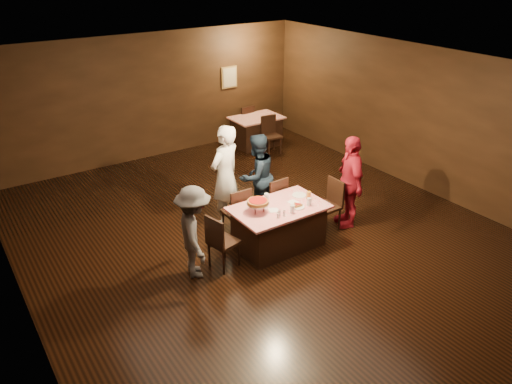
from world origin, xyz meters
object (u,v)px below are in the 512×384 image
at_px(chair_far_right, 272,200).
at_px(glass_front_right, 309,202).
at_px(chair_end_left, 224,241).
at_px(diner_white_jacket, 225,176).
at_px(pizza_stand, 258,202).
at_px(glass_front_left, 292,209).
at_px(chair_end_right, 327,205).
at_px(glass_back, 266,197).
at_px(glass_amber, 309,195).
at_px(chair_back_near, 272,135).
at_px(plate_empty, 299,195).
at_px(diner_navy_hoodie, 257,176).
at_px(chair_back_far, 244,122).
at_px(diner_red_shirt, 350,182).
at_px(diner_grey_knit, 194,232).
at_px(back_table, 256,131).
at_px(chair_far_left, 236,211).
at_px(main_table, 279,226).

bearing_deg(chair_far_right, glass_front_right, 89.56).
height_order(chair_end_left, diner_white_jacket, diner_white_jacket).
xyz_separation_m(chair_end_left, pizza_stand, (0.70, 0.05, 0.48)).
bearing_deg(chair_end_left, glass_front_left, -117.51).
relative_size(chair_end_right, glass_back, 6.79).
xyz_separation_m(chair_end_left, diner_white_jacket, (0.78, 1.24, 0.49)).
bearing_deg(glass_amber, chair_back_near, 63.09).
xyz_separation_m(plate_empty, glass_amber, (0.05, -0.20, 0.06)).
bearing_deg(diner_navy_hoodie, chair_back_far, -130.25).
height_order(diner_red_shirt, pizza_stand, diner_red_shirt).
height_order(chair_far_right, diner_grey_knit, diner_grey_knit).
bearing_deg(diner_white_jacket, diner_navy_hoodie, 153.33).
bearing_deg(chair_end_right, chair_end_left, -91.10).
distance_m(back_table, diner_red_shirt, 4.60).
distance_m(chair_far_right, chair_end_left, 1.68).
xyz_separation_m(chair_end_right, glass_amber, (-0.50, -0.05, 0.37)).
relative_size(chair_back_near, glass_amber, 6.79).
bearing_deg(chair_far_left, glass_amber, 141.89).
bearing_deg(main_table, chair_back_near, 55.91).
distance_m(pizza_stand, glass_front_right, 0.91).
relative_size(chair_back_far, glass_back, 6.79).
bearing_deg(main_table, chair_far_left, 118.07).
height_order(back_table, chair_far_left, chair_far_left).
bearing_deg(glass_front_right, main_table, 150.95).
bearing_deg(main_table, diner_grey_knit, 177.90).
distance_m(diner_navy_hoodie, diner_red_shirt, 1.74).
height_order(chair_far_left, chair_back_far, same).
height_order(diner_red_shirt, plate_empty, diner_red_shirt).
bearing_deg(chair_far_right, glass_front_left, 68.26).
bearing_deg(glass_front_left, chair_end_left, 165.38).
distance_m(back_table, pizza_stand, 5.25).
distance_m(back_table, plate_empty, 4.69).
height_order(chair_end_left, glass_front_left, chair_end_left).
bearing_deg(chair_end_right, glass_front_left, -75.16).
distance_m(chair_far_right, diner_white_jacket, 1.00).
bearing_deg(chair_back_near, chair_far_left, -128.32).
height_order(diner_grey_knit, glass_amber, diner_grey_knit).
relative_size(back_table, chair_far_left, 1.37).
bearing_deg(chair_end_left, diner_white_jacket, -45.16).
xyz_separation_m(back_table, chair_back_near, (0.00, -0.70, 0.09)).
xyz_separation_m(pizza_stand, glass_amber, (1.00, -0.10, -0.11)).
relative_size(chair_far_right, pizza_stand, 2.50).
height_order(chair_back_far, glass_front_left, chair_back_far).
height_order(chair_end_left, plate_empty, chair_end_left).
height_order(chair_far_right, diner_navy_hoodie, diner_navy_hoodie).
relative_size(chair_far_left, chair_end_left, 1.00).
distance_m(chair_far_right, glass_back, 0.73).
height_order(diner_white_jacket, diner_grey_knit, diner_white_jacket).
bearing_deg(chair_end_right, diner_white_jacket, -132.19).
bearing_deg(glass_front_right, diner_navy_hoodie, 95.12).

